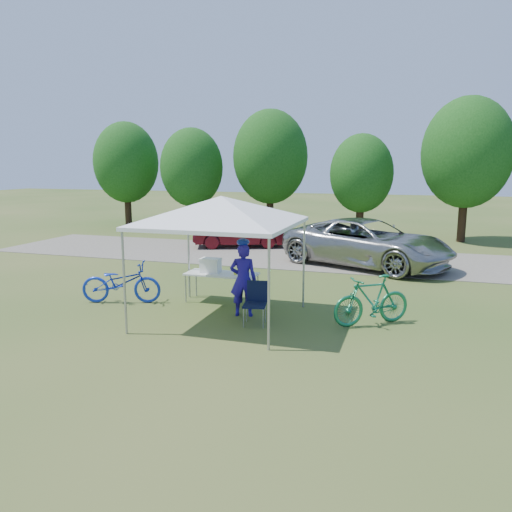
{
  "coord_description": "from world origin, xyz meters",
  "views": [
    {
      "loc": [
        3.92,
        -9.93,
        3.38
      ],
      "look_at": [
        0.15,
        2.0,
        1.09
      ],
      "focal_mm": 35.0,
      "sensor_mm": 36.0,
      "label": 1
    }
  ],
  "objects": [
    {
      "name": "sedan",
      "position": [
        -2.88,
        9.42,
        0.66
      ],
      "size": [
        4.1,
        2.67,
        1.28
      ],
      "primitive_type": "imported",
      "rotation": [
        0.0,
        0.0,
        1.94
      ],
      "color": "#450B12",
      "rests_on": "gravel_strip"
    },
    {
      "name": "canopy",
      "position": [
        0.0,
        0.0,
        2.65
      ],
      "size": [
        4.53,
        4.53,
        3.0
      ],
      "color": "#A5A5AA",
      "rests_on": "ground"
    },
    {
      "name": "ice_cream_cup",
      "position": [
        -0.16,
        1.29,
        0.77
      ],
      "size": [
        0.09,
        0.09,
        0.07
      ],
      "primitive_type": "cylinder",
      "color": "yellow",
      "rests_on": "folding_table"
    },
    {
      "name": "gravel_strip",
      "position": [
        0.0,
        8.0,
        0.01
      ],
      "size": [
        24.0,
        5.0,
        0.02
      ],
      "primitive_type": "cube",
      "color": "gray",
      "rests_on": "ground"
    },
    {
      "name": "bike_blue",
      "position": [
        -2.88,
        0.51,
        0.51
      ],
      "size": [
        2.06,
        1.22,
        1.02
      ],
      "primitive_type": "imported",
      "rotation": [
        0.0,
        0.0,
        1.87
      ],
      "color": "#1533BC",
      "rests_on": "ground"
    },
    {
      "name": "folding_chair",
      "position": [
        0.8,
        -0.06,
        0.54
      ],
      "size": [
        0.54,
        0.56,
        0.92
      ],
      "rotation": [
        0.0,
        0.0,
        0.18
      ],
      "color": "black",
      "rests_on": "ground"
    },
    {
      "name": "bike_green",
      "position": [
        3.18,
        0.61,
        0.54
      ],
      "size": [
        1.75,
        1.47,
        1.08
      ],
      "primitive_type": "imported",
      "rotation": [
        0.0,
        0.0,
        -0.94
      ],
      "color": "#1A784B",
      "rests_on": "ground"
    },
    {
      "name": "minivan",
      "position": [
        2.5,
        6.95,
        0.81
      ],
      "size": [
        6.26,
        4.66,
        1.58
      ],
      "primitive_type": "imported",
      "rotation": [
        0.0,
        0.0,
        1.16
      ],
      "color": "#A7A7A2",
      "rests_on": "gravel_strip"
    },
    {
      "name": "treeline",
      "position": [
        -0.29,
        14.05,
        3.53
      ],
      "size": [
        24.89,
        4.28,
        6.3
      ],
      "color": "#382314",
      "rests_on": "ground"
    },
    {
      "name": "cooler",
      "position": [
        -0.83,
        1.34,
        0.91
      ],
      "size": [
        0.49,
        0.34,
        0.36
      ],
      "color": "white",
      "rests_on": "folding_table"
    },
    {
      "name": "folding_table",
      "position": [
        -0.54,
        1.34,
        0.69
      ],
      "size": [
        1.78,
        0.74,
        0.73
      ],
      "color": "white",
      "rests_on": "ground"
    },
    {
      "name": "ground",
      "position": [
        0.0,
        0.0,
        0.0
      ],
      "size": [
        100.0,
        100.0,
        0.0
      ],
      "primitive_type": "plane",
      "color": "#2D5119",
      "rests_on": "ground"
    },
    {
      "name": "cyclist",
      "position": [
        0.35,
        0.4,
        0.83
      ],
      "size": [
        0.68,
        0.52,
        1.66
      ],
      "primitive_type": "imported",
      "rotation": [
        0.0,
        0.0,
        3.36
      ],
      "color": "#1F1191",
      "rests_on": "ground"
    }
  ]
}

